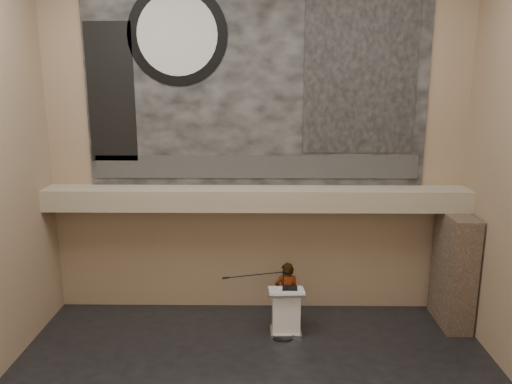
{
  "coord_description": "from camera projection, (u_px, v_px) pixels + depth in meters",
  "views": [
    {
      "loc": [
        0.14,
        -7.89,
        5.78
      ],
      "look_at": [
        0.0,
        3.2,
        3.2
      ],
      "focal_mm": 35.0,
      "sensor_mm": 36.0,
      "label": 1
    }
  ],
  "objects": [
    {
      "name": "binder",
      "position": [
        290.0,
        289.0,
        11.22
      ],
      "size": [
        0.34,
        0.28,
        0.04
      ],
      "primitive_type": "cube",
      "rotation": [
        0.0,
        0.0,
        -0.04
      ],
      "color": "black",
      "rests_on": "lectern"
    },
    {
      "name": "banner_clock_rim",
      "position": [
        177.0,
        35.0,
        11.32
      ],
      "size": [
        2.3,
        0.02,
        2.3
      ],
      "primitive_type": "cylinder",
      "rotation": [
        1.57,
        0.0,
        0.0
      ],
      "color": "black",
      "rests_on": "banner"
    },
    {
      "name": "lectern",
      "position": [
        286.0,
        311.0,
        11.36
      ],
      "size": [
        0.81,
        0.59,
        1.14
      ],
      "rotation": [
        0.0,
        0.0,
        0.03
      ],
      "color": "silver",
      "rests_on": "floor"
    },
    {
      "name": "banner_brick_print",
      "position": [
        111.0,
        93.0,
        11.64
      ],
      "size": [
        1.1,
        0.02,
        3.2
      ],
      "primitive_type": "cube",
      "color": "black",
      "rests_on": "banner"
    },
    {
      "name": "banner_text_strip",
      "position": [
        256.0,
        167.0,
        11.99
      ],
      "size": [
        7.76,
        0.02,
        0.55
      ],
      "primitive_type": "cube",
      "color": "#2B2B2B",
      "rests_on": "banner"
    },
    {
      "name": "wall_back",
      "position": [
        256.0,
        142.0,
        11.92
      ],
      "size": [
        10.0,
        0.02,
        8.5
      ],
      "primitive_type": "cube",
      "color": "#91795C",
      "rests_on": "floor"
    },
    {
      "name": "papers",
      "position": [
        283.0,
        290.0,
        11.21
      ],
      "size": [
        0.26,
        0.32,
        0.0
      ],
      "primitive_type": "cube",
      "rotation": [
        0.0,
        0.0,
        -0.17
      ],
      "color": "white",
      "rests_on": "lectern"
    },
    {
      "name": "stone_pier",
      "position": [
        454.0,
        270.0,
        11.7
      ],
      "size": [
        0.6,
        1.4,
        2.7
      ],
      "primitive_type": "cube",
      "color": "#3E3126",
      "rests_on": "floor"
    },
    {
      "name": "sprinkler_left",
      "position": [
        189.0,
        210.0,
        11.86
      ],
      "size": [
        0.04,
        0.04,
        0.06
      ],
      "primitive_type": "cylinder",
      "color": "#B2893D",
      "rests_on": "soffit"
    },
    {
      "name": "mic_stand",
      "position": [
        280.0,
        326.0,
        11.28
      ],
      "size": [
        1.58,
        0.63,
        1.71
      ],
      "rotation": [
        0.0,
        0.0,
        0.27
      ],
      "color": "black",
      "rests_on": "floor"
    },
    {
      "name": "sprinkler_right",
      "position": [
        336.0,
        211.0,
        11.82
      ],
      "size": [
        0.04,
        0.04,
        0.06
      ],
      "primitive_type": "cylinder",
      "color": "#B2893D",
      "rests_on": "soffit"
    },
    {
      "name": "wall_front",
      "position": [
        245.0,
        266.0,
        4.13
      ],
      "size": [
        10.0,
        0.02,
        8.5
      ],
      "primitive_type": "cube",
      "color": "#91795C",
      "rests_on": "floor"
    },
    {
      "name": "speaker_person",
      "position": [
        287.0,
        294.0,
        11.69
      ],
      "size": [
        0.58,
        0.39,
        1.58
      ],
      "primitive_type": "imported",
      "rotation": [
        0.0,
        0.0,
        3.13
      ],
      "color": "white",
      "rests_on": "floor"
    },
    {
      "name": "banner_building_print",
      "position": [
        360.0,
        75.0,
        11.48
      ],
      "size": [
        2.6,
        0.02,
        3.6
      ],
      "primitive_type": "cube",
      "color": "black",
      "rests_on": "banner"
    },
    {
      "name": "soffit",
      "position": [
        256.0,
        198.0,
        11.83
      ],
      "size": [
        10.0,
        0.8,
        0.5
      ],
      "primitive_type": "cube",
      "color": "gray",
      "rests_on": "wall_back"
    },
    {
      "name": "banner",
      "position": [
        256.0,
        80.0,
        11.57
      ],
      "size": [
        8.0,
        0.05,
        5.0
      ],
      "primitive_type": "cube",
      "color": "black",
      "rests_on": "wall_back"
    },
    {
      "name": "banner_clock_face",
      "position": [
        177.0,
        35.0,
        11.3
      ],
      "size": [
        1.84,
        0.02,
        1.84
      ],
      "primitive_type": "cylinder",
      "rotation": [
        1.57,
        0.0,
        0.0
      ],
      "color": "silver",
      "rests_on": "banner"
    }
  ]
}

